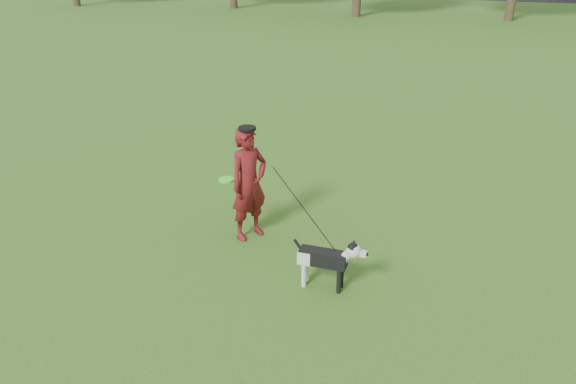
% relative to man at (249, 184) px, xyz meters
% --- Properties ---
extents(ground, '(120.00, 120.00, 0.00)m').
position_rel_man_xyz_m(ground, '(0.34, -0.51, -0.86)').
color(ground, '#285116').
rests_on(ground, ground).
extents(man, '(0.67, 0.75, 1.71)m').
position_rel_man_xyz_m(man, '(0.00, 0.00, 0.00)').
color(man, '#570C19').
rests_on(man, ground).
extents(dog, '(0.97, 0.19, 0.74)m').
position_rel_man_xyz_m(dog, '(1.46, -0.97, -0.41)').
color(dog, black).
rests_on(dog, ground).
extents(man_held_items, '(2.03, 1.10, 1.23)m').
position_rel_man_xyz_m(man_held_items, '(0.99, -0.51, -0.01)').
color(man_held_items, '#44FF20').
rests_on(man_held_items, ground).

